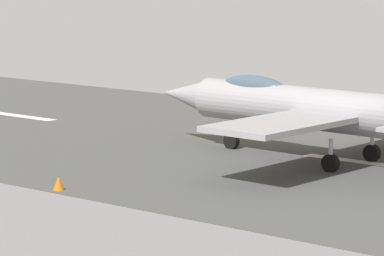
% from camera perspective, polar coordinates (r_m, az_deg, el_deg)
% --- Properties ---
extents(ground_plane, '(400.00, 400.00, 0.00)m').
position_cam_1_polar(ground_plane, '(48.22, 9.69, -1.90)').
color(ground_plane, slate).
extents(runway_strip, '(240.00, 26.00, 0.02)m').
position_cam_1_polar(runway_strip, '(48.21, 9.71, -1.89)').
color(runway_strip, '#444646').
rests_on(runway_strip, ground).
extents(fighter_jet, '(17.17, 14.60, 5.60)m').
position_cam_1_polar(fighter_jet, '(48.20, 6.58, 1.06)').
color(fighter_jet, gray).
rests_on(fighter_jet, ground).
extents(crew_person, '(0.56, 0.50, 1.68)m').
position_cam_1_polar(crew_person, '(62.57, 1.57, 1.45)').
color(crew_person, '#1E2338').
rests_on(crew_person, ground).
extents(marker_cone_mid, '(0.44, 0.44, 0.55)m').
position_cam_1_polar(marker_cone_mid, '(42.57, -6.95, -2.89)').
color(marker_cone_mid, orange).
rests_on(marker_cone_mid, ground).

